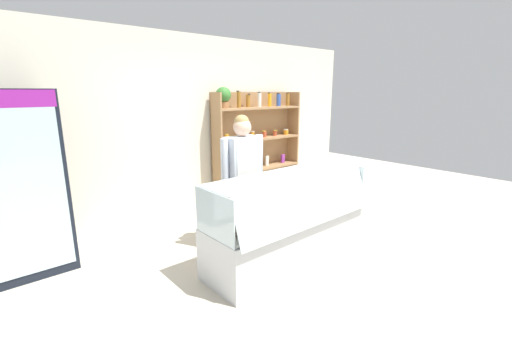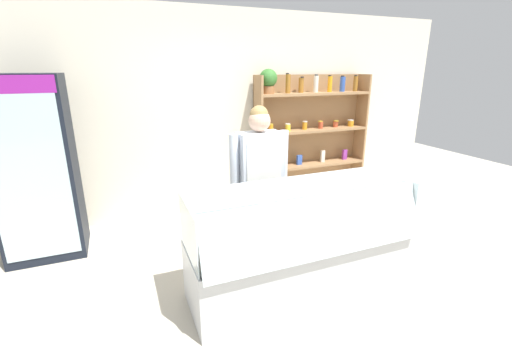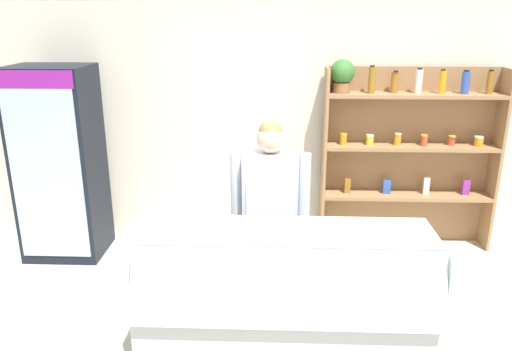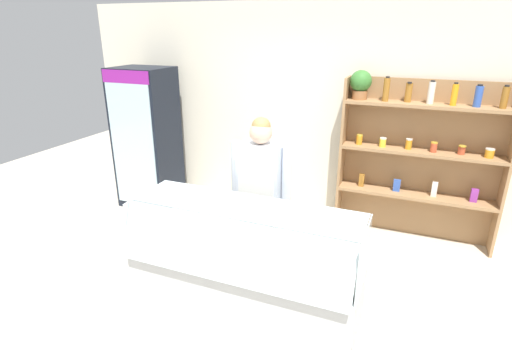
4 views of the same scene
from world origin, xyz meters
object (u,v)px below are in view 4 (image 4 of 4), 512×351
object	(u,v)px
deli_display_case	(245,281)
shop_clerk	(260,185)
shelving_unit	(415,150)
drinks_fridge	(147,139)

from	to	relation	value
deli_display_case	shop_clerk	bearing A→B (deg)	100.13
deli_display_case	shop_clerk	distance (m)	0.92
shelving_unit	deli_display_case	world-z (taller)	shelving_unit
deli_display_case	shop_clerk	world-z (taller)	shop_clerk
drinks_fridge	shelving_unit	xyz separation A→B (m)	(3.43, 0.36, 0.14)
drinks_fridge	shelving_unit	bearing A→B (deg)	5.97
shelving_unit	deli_display_case	xyz separation A→B (m)	(-1.22, -2.02, -0.78)
drinks_fridge	shop_clerk	bearing A→B (deg)	-25.83
drinks_fridge	shelving_unit	size ratio (longest dim) A/B	0.98
drinks_fridge	deli_display_case	world-z (taller)	drinks_fridge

